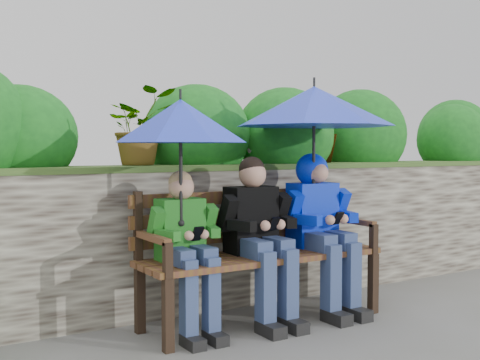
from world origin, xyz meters
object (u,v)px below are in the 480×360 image
umbrella_left (181,121)px  umbrella_right (314,106)px  boy_left (186,242)px  boy_right (320,218)px  park_bench (257,245)px  boy_middle (259,231)px

umbrella_left → umbrella_right: bearing=0.5°
boy_left → boy_right: 1.04m
umbrella_left → park_bench: bearing=5.5°
park_bench → umbrella_right: size_ratio=1.52×
umbrella_right → boy_right: bearing=-20.9°
boy_middle → umbrella_right: umbrella_right is taller
boy_left → umbrella_right: size_ratio=0.92×
boy_middle → umbrella_left: (-0.55, 0.02, 0.70)m
umbrella_left → umbrella_right: umbrella_right is taller
park_bench → boy_left: 0.56m
umbrella_right → umbrella_left: bearing=-179.5°
boy_left → boy_middle: bearing=-0.9°
boy_right → park_bench: bearing=172.4°
park_bench → boy_middle: (-0.03, -0.08, 0.11)m
park_bench → umbrella_right: 1.04m
boy_left → boy_right: boy_right is taller
boy_middle → umbrella_right: size_ratio=0.99×
boy_right → umbrella_right: bearing=159.1°
boy_right → umbrella_left: 1.25m
boy_middle → boy_right: (0.52, 0.01, 0.05)m
boy_left → boy_middle: boy_middle is taller
boy_left → umbrella_right: umbrella_right is taller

